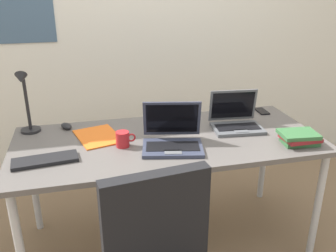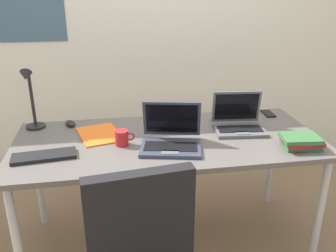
% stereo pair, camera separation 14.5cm
% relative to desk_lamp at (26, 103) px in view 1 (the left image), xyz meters
% --- Properties ---
extents(ground_plane, '(12.00, 12.00, 0.00)m').
position_rel_desk_lamp_xyz_m(ground_plane, '(0.80, -0.28, -0.94)').
color(ground_plane, '#7A6047').
extents(wall_back, '(6.00, 0.13, 2.60)m').
position_rel_desk_lamp_xyz_m(wall_back, '(0.80, 0.82, 0.36)').
color(wall_back, silver).
rests_on(wall_back, ground_plane).
extents(desk, '(1.80, 0.80, 0.74)m').
position_rel_desk_lamp_xyz_m(desk, '(0.80, -0.28, -0.25)').
color(desk, '#595451').
rests_on(desk, ground_plane).
extents(desk_lamp, '(0.12, 0.18, 0.40)m').
position_rel_desk_lamp_xyz_m(desk_lamp, '(0.00, 0.00, 0.00)').
color(desk_lamp, black).
rests_on(desk_lamp, desk).
extents(laptop_back_left, '(0.33, 0.27, 0.23)m').
position_rel_desk_lamp_xyz_m(laptop_back_left, '(1.26, -0.21, -0.15)').
color(laptop_back_left, '#515459').
rests_on(laptop_back_left, desk).
extents(laptop_far_corner, '(0.39, 0.35, 0.24)m').
position_rel_desk_lamp_xyz_m(laptop_far_corner, '(0.80, -0.39, -0.15)').
color(laptop_far_corner, '#33384C').
rests_on(laptop_far_corner, desk).
extents(external_keyboard, '(0.34, 0.16, 0.02)m').
position_rel_desk_lamp_xyz_m(external_keyboard, '(0.11, -0.41, -0.19)').
color(external_keyboard, black).
rests_on(external_keyboard, desk).
extents(computer_mouse, '(0.09, 0.11, 0.03)m').
position_rel_desk_lamp_xyz_m(computer_mouse, '(0.21, 0.03, -0.18)').
color(computer_mouse, black).
rests_on(computer_mouse, desk).
extents(cell_phone, '(0.07, 0.14, 0.01)m').
position_rel_desk_lamp_xyz_m(cell_phone, '(1.56, 0.02, -0.19)').
color(cell_phone, black).
rests_on(cell_phone, desk).
extents(headphones, '(0.21, 0.18, 0.04)m').
position_rel_desk_lamp_xyz_m(headphones, '(0.90, -0.08, -0.18)').
color(headphones, '#335999').
rests_on(headphones, desk).
extents(book_stack, '(0.23, 0.18, 0.07)m').
position_rel_desk_lamp_xyz_m(book_stack, '(1.51, -0.53, -0.16)').
color(book_stack, '#336638').
rests_on(book_stack, desk).
extents(paper_folder_center, '(0.30, 0.36, 0.01)m').
position_rel_desk_lamp_xyz_m(paper_folder_center, '(0.40, -0.15, -0.19)').
color(paper_folder_center, orange).
rests_on(paper_folder_center, desk).
extents(coffee_mug, '(0.11, 0.08, 0.09)m').
position_rel_desk_lamp_xyz_m(coffee_mug, '(0.53, -0.32, -0.15)').
color(coffee_mug, '#B21E23').
rests_on(coffee_mug, desk).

